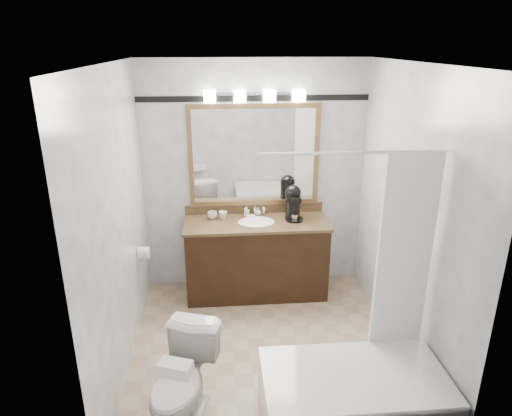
# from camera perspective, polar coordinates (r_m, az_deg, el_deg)

# --- Properties ---
(room) EXTENTS (2.42, 2.62, 2.52)m
(room) POSITION_cam_1_polar(r_m,az_deg,el_deg) (3.75, 1.38, -1.81)
(room) COLOR tan
(room) RESTS_ON ground
(vanity) EXTENTS (1.53, 0.58, 0.97)m
(vanity) POSITION_cam_1_polar(r_m,az_deg,el_deg) (5.00, 0.04, -6.05)
(vanity) COLOR black
(vanity) RESTS_ON ground
(mirror) EXTENTS (1.40, 0.04, 1.10)m
(mirror) POSITION_cam_1_polar(r_m,az_deg,el_deg) (4.89, -0.23, 6.53)
(mirror) COLOR olive
(mirror) RESTS_ON room
(vanity_light_bar) EXTENTS (1.02, 0.14, 0.12)m
(vanity_light_bar) POSITION_cam_1_polar(r_m,az_deg,el_deg) (4.73, -0.18, 13.86)
(vanity_light_bar) COLOR silver
(vanity_light_bar) RESTS_ON room
(accent_stripe) EXTENTS (2.40, 0.01, 0.06)m
(accent_stripe) POSITION_cam_1_polar(r_m,az_deg,el_deg) (4.80, -0.25, 13.55)
(accent_stripe) COLOR black
(accent_stripe) RESTS_ON room
(bathtub) EXTENTS (1.30, 0.75, 1.96)m
(bathtub) POSITION_cam_1_polar(r_m,az_deg,el_deg) (3.61, 12.34, -21.46)
(bathtub) COLOR white
(bathtub) RESTS_ON ground
(tp_roll) EXTENTS (0.11, 0.12, 0.12)m
(tp_roll) POSITION_cam_1_polar(r_m,az_deg,el_deg) (4.62, -13.87, -5.47)
(tp_roll) COLOR white
(tp_roll) RESTS_ON room
(toilet) EXTENTS (0.59, 0.78, 0.71)m
(toilet) POSITION_cam_1_polar(r_m,az_deg,el_deg) (3.53, -9.19, -20.79)
(toilet) COLOR white
(toilet) RESTS_ON ground
(tissue_box) EXTENTS (0.23, 0.17, 0.08)m
(tissue_box) POSITION_cam_1_polar(r_m,az_deg,el_deg) (3.03, -10.05, -19.14)
(tissue_box) COLOR white
(tissue_box) RESTS_ON toilet
(coffee_maker) EXTENTS (0.19, 0.24, 0.37)m
(coffee_maker) POSITION_cam_1_polar(r_m,az_deg,el_deg) (4.87, 4.67, 0.81)
(coffee_maker) COLOR black
(coffee_maker) RESTS_ON vanity
(cup_left) EXTENTS (0.12, 0.12, 0.08)m
(cup_left) POSITION_cam_1_polar(r_m,az_deg,el_deg) (4.93, -5.48, -0.89)
(cup_left) COLOR white
(cup_left) RESTS_ON vanity
(cup_right) EXTENTS (0.09, 0.09, 0.08)m
(cup_right) POSITION_cam_1_polar(r_m,az_deg,el_deg) (4.91, -4.17, -0.89)
(cup_right) COLOR white
(cup_right) RESTS_ON vanity
(soap_bottle_a) EXTENTS (0.06, 0.06, 0.10)m
(soap_bottle_a) POSITION_cam_1_polar(r_m,az_deg,el_deg) (4.97, -1.16, -0.44)
(soap_bottle_a) COLOR white
(soap_bottle_a) RESTS_ON vanity
(soap_bottle_b) EXTENTS (0.07, 0.07, 0.09)m
(soap_bottle_b) POSITION_cam_1_polar(r_m,az_deg,el_deg) (5.00, 0.27, -0.44)
(soap_bottle_b) COLOR white
(soap_bottle_b) RESTS_ON vanity
(soap_bar) EXTENTS (0.09, 0.06, 0.03)m
(soap_bar) POSITION_cam_1_polar(r_m,az_deg,el_deg) (4.94, -0.67, -1.08)
(soap_bar) COLOR #EAEAC0
(soap_bar) RESTS_ON vanity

